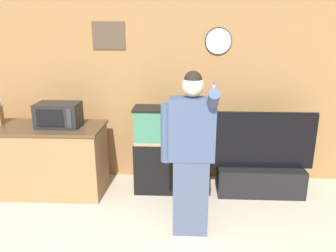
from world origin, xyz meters
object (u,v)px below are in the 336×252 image
at_px(aquarium_on_stand, 166,150).
at_px(tv_on_stand, 260,170).
at_px(counter_island, 40,159).
at_px(person_standing, 190,153).
at_px(microwave, 59,115).

xyz_separation_m(aquarium_on_stand, tv_on_stand, (1.22, -0.03, -0.25)).
xyz_separation_m(counter_island, tv_on_stand, (2.85, 0.08, -0.13)).
distance_m(counter_island, aquarium_on_stand, 1.64).
relative_size(aquarium_on_stand, person_standing, 0.66).
height_order(counter_island, aquarium_on_stand, aquarium_on_stand).
xyz_separation_m(tv_on_stand, person_standing, (-0.93, -0.90, 0.57)).
xyz_separation_m(counter_island, person_standing, (1.92, -0.81, 0.44)).
height_order(counter_island, tv_on_stand, tv_on_stand).
bearing_deg(microwave, counter_island, 177.67).
distance_m(microwave, aquarium_on_stand, 1.42).
xyz_separation_m(counter_island, microwave, (0.30, -0.01, 0.60)).
bearing_deg(tv_on_stand, aquarium_on_stand, 178.67).
bearing_deg(tv_on_stand, counter_island, -178.35).
height_order(microwave, tv_on_stand, microwave).
bearing_deg(counter_island, aquarium_on_stand, 3.88).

